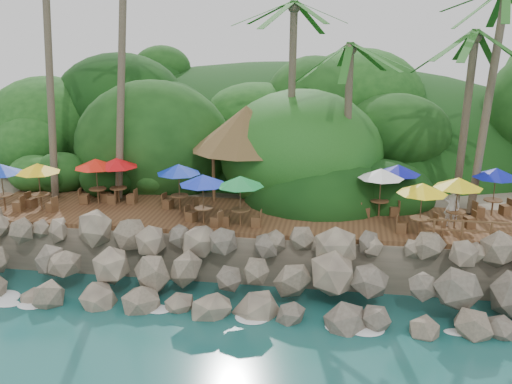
# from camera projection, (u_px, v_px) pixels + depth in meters

# --- Properties ---
(ground) EXTENTS (140.00, 140.00, 0.00)m
(ground) POSITION_uv_depth(u_px,v_px,m) (231.00, 323.00, 21.74)
(ground) COLOR #19514F
(ground) RESTS_ON ground
(land_base) EXTENTS (32.00, 25.20, 2.10)m
(land_base) POSITION_uv_depth(u_px,v_px,m) (281.00, 185.00, 36.65)
(land_base) COLOR gray
(land_base) RESTS_ON ground
(jungle_hill) EXTENTS (44.80, 28.00, 15.40)m
(jungle_hill) POSITION_uv_depth(u_px,v_px,m) (292.00, 172.00, 44.06)
(jungle_hill) COLOR #143811
(jungle_hill) RESTS_ON ground
(seawall) EXTENTS (29.00, 4.00, 2.30)m
(seawall) POSITION_uv_depth(u_px,v_px,m) (241.00, 273.00, 23.32)
(seawall) COLOR gray
(seawall) RESTS_ON ground
(terrace) EXTENTS (26.00, 5.00, 0.20)m
(terrace) POSITION_uv_depth(u_px,v_px,m) (256.00, 217.00, 26.83)
(terrace) COLOR brown
(terrace) RESTS_ON land_base
(jungle_foliage) EXTENTS (44.00, 16.00, 12.00)m
(jungle_foliage) POSITION_uv_depth(u_px,v_px,m) (278.00, 205.00, 35.99)
(jungle_foliage) COLOR #143811
(jungle_foliage) RESTS_ON ground
(foam_line) EXTENTS (25.20, 0.80, 0.06)m
(foam_line) POSITION_uv_depth(u_px,v_px,m) (233.00, 319.00, 22.01)
(foam_line) COLOR white
(foam_line) RESTS_ON ground
(palapa) EXTENTS (5.56, 5.56, 4.60)m
(palapa) POSITION_uv_depth(u_px,v_px,m) (246.00, 128.00, 29.00)
(palapa) COLOR brown
(palapa) RESTS_ON ground
(dining_clusters) EXTENTS (24.56, 5.27, 2.24)m
(dining_clusters) POSITION_uv_depth(u_px,v_px,m) (247.00, 176.00, 26.23)
(dining_clusters) COLOR brown
(dining_clusters) RESTS_ON terrace
(railing) EXTENTS (6.10, 0.10, 1.00)m
(railing) POSITION_uv_depth(u_px,v_px,m) (506.00, 231.00, 22.87)
(railing) COLOR brown
(railing) RESTS_ON terrace
(waiter) EXTENTS (0.77, 0.63, 1.80)m
(waiter) POSITION_uv_depth(u_px,v_px,m) (452.00, 207.00, 25.00)
(waiter) COLOR white
(waiter) RESTS_ON terrace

